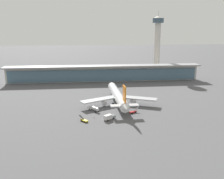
# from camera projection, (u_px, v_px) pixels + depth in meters

# --- Properties ---
(ground_plane) EXTENTS (1200.00, 1200.00, 0.00)m
(ground_plane) POSITION_uv_depth(u_px,v_px,m) (114.00, 107.00, 163.89)
(ground_plane) COLOR #515154
(airliner_on_stand) EXTENTS (51.01, 66.25, 17.66)m
(airliner_on_stand) POSITION_uv_depth(u_px,v_px,m) (118.00, 96.00, 169.57)
(airliner_on_stand) COLOR white
(airliner_on_stand) RESTS_ON ground
(service_truck_near_nose_yellow) EXTENTS (5.11, 6.28, 2.70)m
(service_truck_near_nose_yellow) POSITION_uv_depth(u_px,v_px,m) (84.00, 120.00, 138.54)
(service_truck_near_nose_yellow) COLOR yellow
(service_truck_near_nose_yellow) RESTS_ON ground
(service_truck_under_wing_red) EXTENTS (6.51, 4.70, 2.70)m
(service_truck_under_wing_red) POSITION_uv_depth(u_px,v_px,m) (133.00, 112.00, 152.50)
(service_truck_under_wing_red) COLOR #B21E1E
(service_truck_under_wing_red) RESTS_ON ground
(service_truck_mid_apron_white) EXTENTS (7.14, 8.12, 2.95)m
(service_truck_mid_apron_white) POSITION_uv_depth(u_px,v_px,m) (94.00, 108.00, 155.68)
(service_truck_mid_apron_white) COLOR silver
(service_truck_mid_apron_white) RESTS_ON ground
(service_truck_by_tail_grey) EXTENTS (7.14, 6.35, 3.10)m
(service_truck_by_tail_grey) POSITION_uv_depth(u_px,v_px,m) (109.00, 117.00, 140.69)
(service_truck_by_tail_grey) COLOR gray
(service_truck_by_tail_grey) RESTS_ON ground
(terminal_building) EXTENTS (183.60, 12.80, 15.20)m
(terminal_building) POSITION_uv_depth(u_px,v_px,m) (104.00, 73.00, 241.81)
(terminal_building) COLOR beige
(terminal_building) RESTS_ON ground
(control_tower) EXTENTS (12.00, 12.00, 67.18)m
(control_tower) POSITION_uv_depth(u_px,v_px,m) (157.00, 40.00, 278.33)
(control_tower) COLOR beige
(control_tower) RESTS_ON ground
(safety_cone_alpha) EXTENTS (0.62, 0.62, 0.70)m
(safety_cone_alpha) POSITION_uv_depth(u_px,v_px,m) (94.00, 117.00, 144.15)
(safety_cone_alpha) COLOR orange
(safety_cone_alpha) RESTS_ON ground
(safety_cone_bravo) EXTENTS (0.62, 0.62, 0.70)m
(safety_cone_bravo) POSITION_uv_depth(u_px,v_px,m) (104.00, 116.00, 146.78)
(safety_cone_bravo) COLOR orange
(safety_cone_bravo) RESTS_ON ground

